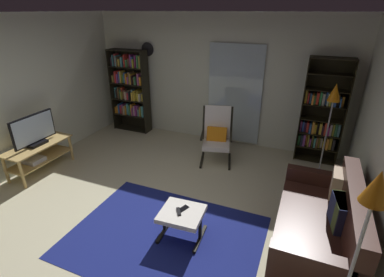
% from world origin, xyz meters
% --- Properties ---
extents(ground_plane, '(7.02, 7.02, 0.00)m').
position_xyz_m(ground_plane, '(0.00, 0.00, 0.00)').
color(ground_plane, beige).
extents(wall_back, '(5.60, 0.06, 2.60)m').
position_xyz_m(wall_back, '(0.00, 2.90, 1.30)').
color(wall_back, silver).
rests_on(wall_back, ground).
extents(glass_door_panel, '(1.10, 0.01, 2.00)m').
position_xyz_m(glass_door_panel, '(0.42, 2.83, 1.05)').
color(glass_door_panel, silver).
extents(area_rug, '(2.38, 1.76, 0.01)m').
position_xyz_m(area_rug, '(0.42, -0.27, 0.00)').
color(area_rug, navy).
rests_on(area_rug, ground).
extents(tv_stand, '(0.48, 1.14, 0.51)m').
position_xyz_m(tv_stand, '(-2.36, 0.33, 0.33)').
color(tv_stand, tan).
rests_on(tv_stand, ground).
extents(television, '(0.20, 0.81, 0.54)m').
position_xyz_m(television, '(-2.36, 0.36, 0.76)').
color(television, black).
rests_on(television, tv_stand).
extents(bookshelf_near_tv, '(0.87, 0.30, 1.85)m').
position_xyz_m(bookshelf_near_tv, '(-1.96, 2.65, 0.99)').
color(bookshelf_near_tv, black).
rests_on(bookshelf_near_tv, ground).
extents(bookshelf_near_sofa, '(0.74, 0.30, 1.91)m').
position_xyz_m(bookshelf_near_sofa, '(2.10, 2.70, 0.85)').
color(bookshelf_near_sofa, black).
rests_on(bookshelf_near_sofa, ground).
extents(leather_sofa, '(0.86, 1.74, 0.86)m').
position_xyz_m(leather_sofa, '(2.20, 0.31, 0.31)').
color(leather_sofa, '#391E18').
rests_on(leather_sofa, ground).
extents(lounge_armchair, '(0.71, 0.77, 1.02)m').
position_xyz_m(lounge_armchair, '(0.35, 1.96, 0.53)').
color(lounge_armchair, black).
rests_on(lounge_armchair, ground).
extents(ottoman, '(0.55, 0.51, 0.38)m').
position_xyz_m(ottoman, '(0.61, -0.17, 0.31)').
color(ottoman, white).
rests_on(ottoman, ground).
extents(tv_remote, '(0.11, 0.14, 0.02)m').
position_xyz_m(tv_remote, '(0.58, -0.19, 0.39)').
color(tv_remote, black).
rests_on(tv_remote, ottoman).
extents(cell_phone, '(0.11, 0.16, 0.01)m').
position_xyz_m(cell_phone, '(0.61, -0.11, 0.38)').
color(cell_phone, black).
rests_on(cell_phone, ottoman).
extents(floor_lamp_by_sofa, '(0.22, 0.22, 1.79)m').
position_xyz_m(floor_lamp_by_sofa, '(2.28, -1.00, 1.39)').
color(floor_lamp_by_sofa, '#A5A5AD').
rests_on(floor_lamp_by_sofa, ground).
extents(floor_lamp_by_shelf, '(0.22, 0.22, 1.59)m').
position_xyz_m(floor_lamp_by_shelf, '(2.19, 2.18, 1.30)').
color(floor_lamp_by_shelf, '#A5A5AD').
rests_on(floor_lamp_by_shelf, ground).
extents(wall_clock, '(0.29, 0.03, 0.29)m').
position_xyz_m(wall_clock, '(-1.54, 2.82, 1.85)').
color(wall_clock, silver).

